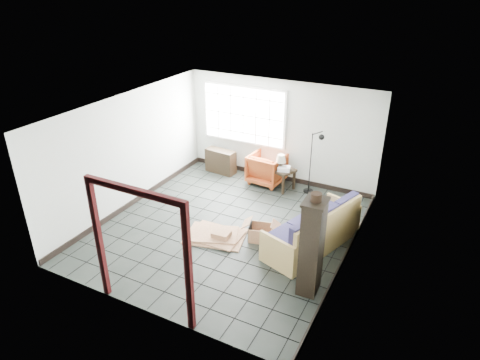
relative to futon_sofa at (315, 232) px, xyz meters
The scene contains 15 objects.
ground 1.88m from the futon_sofa, behind, with size 5.50×5.50×0.00m, color black.
room_shell 2.27m from the futon_sofa, behind, with size 5.02×5.52×2.61m.
window_panel 4.00m from the futon_sofa, 138.27° to the left, with size 2.32×0.08×1.52m.
doorway_trim 3.56m from the futon_sofa, 122.59° to the right, with size 1.80×0.08×2.20m.
futon_sofa is the anchor object (origin of this frame).
armchair 3.01m from the futon_sofa, 132.11° to the left, with size 0.83×0.78×0.86m, color maroon.
side_table 2.55m from the futon_sofa, 126.24° to the left, with size 0.63×0.63×0.54m.
table_lamp 2.61m from the futon_sofa, 127.67° to the left, with size 0.25×0.25×0.38m.
projector 2.48m from the futon_sofa, 126.38° to the left, with size 0.34×0.29×0.10m.
floor_lamp 2.38m from the futon_sofa, 109.41° to the left, with size 0.44×0.28×1.63m.
console_shelf 4.04m from the futon_sofa, 146.57° to the left, with size 0.85×0.40×0.64m.
tall_shelf 1.39m from the futon_sofa, 75.85° to the right, with size 0.38×0.49×1.73m.
pot 1.94m from the futon_sofa, 75.86° to the right, with size 0.21×0.21×0.13m.
open_box 1.09m from the futon_sofa, 167.76° to the right, with size 0.82×0.54×0.43m.
cardboard_pile 2.00m from the futon_sofa, 163.25° to the right, with size 1.36×1.10×0.17m.
Camera 1 is at (3.75, -6.72, 4.90)m, focal length 32.00 mm.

